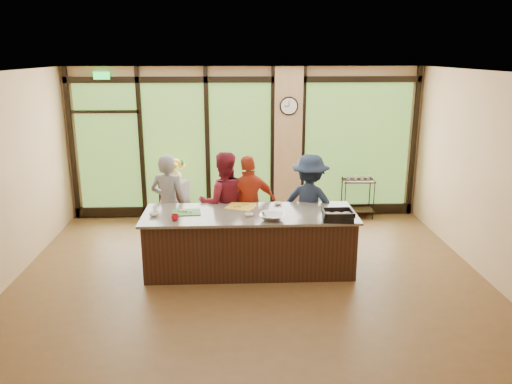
{
  "coord_description": "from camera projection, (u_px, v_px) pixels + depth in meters",
  "views": [
    {
      "loc": [
        -0.21,
        -6.84,
        3.25
      ],
      "look_at": [
        0.1,
        0.4,
        1.22
      ],
      "focal_mm": 35.0,
      "sensor_mm": 36.0,
      "label": 1
    }
  ],
  "objects": [
    {
      "name": "floor",
      "position": [
        250.0,
        278.0,
        7.47
      ],
      "size": [
        7.0,
        7.0,
        0.0
      ],
      "primitive_type": "plane",
      "color": "brown",
      "rests_on": "ground"
    },
    {
      "name": "ceiling",
      "position": [
        250.0,
        72.0,
        6.66
      ],
      "size": [
        7.0,
        7.0,
        0.0
      ],
      "primitive_type": "plane",
      "rotation": [
        3.14,
        0.0,
        0.0
      ],
      "color": "white",
      "rests_on": "back_wall"
    },
    {
      "name": "back_wall",
      "position": [
        245.0,
        143.0,
        9.95
      ],
      "size": [
        7.0,
        0.0,
        7.0
      ],
      "primitive_type": "plane",
      "rotation": [
        1.57,
        0.0,
        0.0
      ],
      "color": "tan",
      "rests_on": "floor"
    },
    {
      "name": "right_wall",
      "position": [
        492.0,
        178.0,
        7.21
      ],
      "size": [
        0.0,
        6.0,
        6.0
      ],
      "primitive_type": "plane",
      "rotation": [
        1.57,
        0.0,
        -1.57
      ],
      "color": "tan",
      "rests_on": "floor"
    },
    {
      "name": "window_wall",
      "position": [
        253.0,
        149.0,
        9.94
      ],
      "size": [
        6.9,
        0.12,
        3.0
      ],
      "color": "tan",
      "rests_on": "floor"
    },
    {
      "name": "island_base",
      "position": [
        250.0,
        243.0,
        7.64
      ],
      "size": [
        3.1,
        1.0,
        0.88
      ],
      "primitive_type": "cube",
      "color": "black",
      "rests_on": "floor"
    },
    {
      "name": "countertop",
      "position": [
        249.0,
        214.0,
        7.51
      ],
      "size": [
        3.2,
        1.1,
        0.04
      ],
      "primitive_type": "cube",
      "color": "slate",
      "rests_on": "island_base"
    },
    {
      "name": "wall_clock",
      "position": [
        289.0,
        106.0,
        9.65
      ],
      "size": [
        0.36,
        0.04,
        0.36
      ],
      "color": "black",
      "rests_on": "window_wall"
    },
    {
      "name": "cook_left",
      "position": [
        169.0,
        204.0,
        8.23
      ],
      "size": [
        0.7,
        0.55,
        1.68
      ],
      "primitive_type": "imported",
      "rotation": [
        0.0,
        0.0,
        2.87
      ],
      "color": "gray",
      "rests_on": "floor"
    },
    {
      "name": "cook_midleft",
      "position": [
        224.0,
        203.0,
        8.22
      ],
      "size": [
        0.92,
        0.76,
        1.71
      ],
      "primitive_type": "imported",
      "rotation": [
        0.0,
        0.0,
        3.29
      ],
      "color": "maroon",
      "rests_on": "floor"
    },
    {
      "name": "cook_midright",
      "position": [
        249.0,
        205.0,
        8.25
      ],
      "size": [
        1.04,
        0.71,
        1.64
      ],
      "primitive_type": "imported",
      "rotation": [
        0.0,
        0.0,
        3.49
      ],
      "color": "#B3361B",
      "rests_on": "floor"
    },
    {
      "name": "cook_right",
      "position": [
        310.0,
        204.0,
        8.23
      ],
      "size": [
        1.23,
        0.98,
        1.67
      ],
      "primitive_type": "imported",
      "rotation": [
        0.0,
        0.0,
        2.75
      ],
      "color": "#1B253B",
      "rests_on": "floor"
    },
    {
      "name": "roasting_pan",
      "position": [
        338.0,
        218.0,
        7.18
      ],
      "size": [
        0.47,
        0.38,
        0.08
      ],
      "primitive_type": "cube",
      "rotation": [
        0.0,
        0.0,
        -0.12
      ],
      "color": "black",
      "rests_on": "countertop"
    },
    {
      "name": "mixing_bowl",
      "position": [
        272.0,
        217.0,
        7.19
      ],
      "size": [
        0.43,
        0.43,
        0.09
      ],
      "primitive_type": "imported",
      "rotation": [
        0.0,
        0.0,
        -0.24
      ],
      "color": "silver",
      "rests_on": "countertop"
    },
    {
      "name": "cutting_board_left",
      "position": [
        186.0,
        212.0,
        7.51
      ],
      "size": [
        0.45,
        0.36,
        0.01
      ],
      "primitive_type": "cube",
      "rotation": [
        0.0,
        0.0,
        0.1
      ],
      "color": "#317E2E",
      "rests_on": "countertop"
    },
    {
      "name": "cutting_board_center",
      "position": [
        242.0,
        206.0,
        7.83
      ],
      "size": [
        0.47,
        0.38,
        0.01
      ],
      "primitive_type": "cube",
      "rotation": [
        0.0,
        0.0,
        -0.18
      ],
      "color": "gold",
      "rests_on": "countertop"
    },
    {
      "name": "cutting_board_right",
      "position": [
        241.0,
        207.0,
        7.77
      ],
      "size": [
        0.52,
        0.46,
        0.01
      ],
      "primitive_type": "cube",
      "rotation": [
        0.0,
        0.0,
        -0.4
      ],
      "color": "gold",
      "rests_on": "countertop"
    },
    {
      "name": "prep_bowl_near",
      "position": [
        154.0,
        214.0,
        7.36
      ],
      "size": [
        0.17,
        0.17,
        0.05
      ],
      "primitive_type": "imported",
      "rotation": [
        0.0,
        0.0,
        0.17
      ],
      "color": "silver",
      "rests_on": "countertop"
    },
    {
      "name": "prep_bowl_mid",
      "position": [
        249.0,
        215.0,
        7.35
      ],
      "size": [
        0.14,
        0.14,
        0.04
      ],
      "primitive_type": "imported",
      "rotation": [
        0.0,
        0.0,
        0.06
      ],
      "color": "silver",
      "rests_on": "countertop"
    },
    {
      "name": "prep_bowl_far",
      "position": [
        278.0,
        203.0,
        7.92
      ],
      "size": [
        0.15,
        0.15,
        0.03
      ],
      "primitive_type": "imported",
      "rotation": [
        0.0,
        0.0,
        -0.2
      ],
      "color": "silver",
      "rests_on": "countertop"
    },
    {
      "name": "red_ramekin",
      "position": [
        175.0,
        217.0,
        7.16
      ],
      "size": [
        0.15,
        0.15,
        0.09
      ],
      "primitive_type": "imported",
      "rotation": [
        0.0,
        0.0,
        0.42
      ],
      "color": "#B0111E",
      "rests_on": "countertop"
    },
    {
      "name": "flower_stand",
      "position": [
        175.0,
        204.0,
        9.56
      ],
      "size": [
        0.56,
        0.56,
        0.89
      ],
      "primitive_type": "cube",
      "rotation": [
        0.0,
        0.0,
        -0.31
      ],
      "color": "black",
      "rests_on": "floor"
    },
    {
      "name": "flower_vase",
      "position": [
        174.0,
        174.0,
        9.4
      ],
      "size": [
        0.33,
        0.33,
        0.29
      ],
      "primitive_type": "imported",
      "rotation": [
        0.0,
        0.0,
        0.19
      ],
      "color": "#988052",
      "rests_on": "flower_stand"
    },
    {
      "name": "bar_cart",
      "position": [
        358.0,
        193.0,
        10.07
      ],
      "size": [
        0.65,
        0.39,
        0.87
      ],
      "rotation": [
        0.0,
        0.0,
        -0.05
      ],
      "color": "black",
      "rests_on": "floor"
    }
  ]
}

